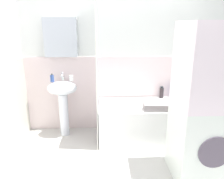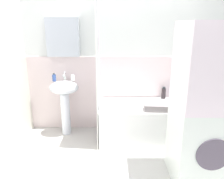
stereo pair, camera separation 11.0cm
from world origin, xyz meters
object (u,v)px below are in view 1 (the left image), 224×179
object	(u,v)px
sink	(63,96)
toothbrush_cup	(71,78)
bathtub	(147,121)
conditioner_bottle	(176,93)
towel_folded	(156,107)
shampoo_bottle	(162,92)
soap_dispenser	(52,78)
lotion_bottle	(184,93)
body_wash_bottle	(172,91)
washer_dryer_stack	(206,105)

from	to	relation	value
sink	toothbrush_cup	world-z (taller)	toothbrush_cup
bathtub	conditioner_bottle	distance (m)	0.68
conditioner_bottle	towel_folded	world-z (taller)	conditioner_bottle
shampoo_bottle	soap_dispenser	bearing A→B (deg)	-175.37
lotion_bottle	body_wash_bottle	xyz separation A→B (m)	(-0.19, 0.02, 0.03)
conditioner_bottle	towel_folded	xyz separation A→B (m)	(-0.44, -0.49, -0.04)
toothbrush_cup	towel_folded	xyz separation A→B (m)	(1.20, -0.42, -0.32)
toothbrush_cup	shampoo_bottle	xyz separation A→B (m)	(1.41, 0.09, -0.27)
lotion_bottle	conditioner_bottle	xyz separation A→B (m)	(-0.12, 0.01, 0.01)
lotion_bottle	shampoo_bottle	distance (m)	0.35
shampoo_bottle	washer_dryer_stack	distance (m)	1.20
shampoo_bottle	washer_dryer_stack	bearing A→B (deg)	-82.16
conditioner_bottle	towel_folded	size ratio (longest dim) A/B	0.55
conditioner_bottle	shampoo_bottle	bearing A→B (deg)	176.31
soap_dispenser	shampoo_bottle	distance (m)	1.71
bathtub	shampoo_bottle	distance (m)	0.54
conditioner_bottle	toothbrush_cup	bearing A→B (deg)	-177.42
soap_dispenser	body_wash_bottle	world-z (taller)	soap_dispenser
bathtub	washer_dryer_stack	distance (m)	1.14
shampoo_bottle	washer_dryer_stack	size ratio (longest dim) A/B	0.11
toothbrush_cup	washer_dryer_stack	bearing A→B (deg)	-34.43
shampoo_bottle	towel_folded	xyz separation A→B (m)	(-0.21, -0.51, -0.04)
towel_folded	toothbrush_cup	bearing A→B (deg)	160.81
shampoo_bottle	towel_folded	bearing A→B (deg)	-112.35
towel_folded	washer_dryer_stack	size ratio (longest dim) A/B	0.20
bathtub	sink	bearing A→B (deg)	173.14
toothbrush_cup	lotion_bottle	xyz separation A→B (m)	(1.76, 0.06, -0.28)
bathtub	washer_dryer_stack	world-z (taller)	washer_dryer_stack
sink	soap_dispenser	world-z (taller)	soap_dispenser
conditioner_bottle	bathtub	bearing A→B (deg)	-152.01
conditioner_bottle	shampoo_bottle	distance (m)	0.24
toothbrush_cup	towel_folded	distance (m)	1.31
toothbrush_cup	lotion_bottle	world-z (taller)	toothbrush_cup
sink	bathtub	distance (m)	1.33
shampoo_bottle	washer_dryer_stack	world-z (taller)	washer_dryer_stack
bathtub	body_wash_bottle	size ratio (longest dim) A/B	6.04
soap_dispenser	shampoo_bottle	world-z (taller)	soap_dispenser
toothbrush_cup	lotion_bottle	bearing A→B (deg)	2.07
shampoo_bottle	towel_folded	distance (m)	0.55
body_wash_bottle	washer_dryer_stack	world-z (taller)	washer_dryer_stack
conditioner_bottle	shampoo_bottle	world-z (taller)	same
soap_dispenser	toothbrush_cup	xyz separation A→B (m)	(0.27, 0.05, -0.01)
towel_folded	washer_dryer_stack	bearing A→B (deg)	-60.73
toothbrush_cup	conditioner_bottle	distance (m)	1.67
sink	washer_dryer_stack	bearing A→B (deg)	-31.19
towel_folded	sink	bearing A→B (deg)	164.36
washer_dryer_stack	towel_folded	bearing A→B (deg)	119.27
sink	lotion_bottle	world-z (taller)	sink
soap_dispenser	shampoo_bottle	size ratio (longest dim) A/B	0.66
soap_dispenser	body_wash_bottle	bearing A→B (deg)	3.97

